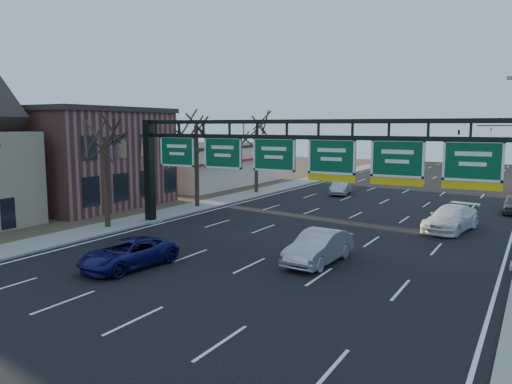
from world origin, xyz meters
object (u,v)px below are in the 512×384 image
Objects in this scene: car_white_wagon at (451,219)px; car_blue_suv at (129,253)px; car_silver_sedan at (319,247)px; sign_gantry at (305,164)px.

car_blue_suv is at bearing -115.24° from car_white_wagon.
car_white_wagon reaches higher than car_silver_sedan.
sign_gantry reaches higher than car_silver_sedan.
sign_gantry is 4.89× the size of car_blue_suv.
car_blue_suv is at bearing -141.67° from car_silver_sedan.
sign_gantry reaches higher than car_blue_suv.
car_silver_sedan is (7.65, 5.31, 0.11)m from car_blue_suv.
car_silver_sedan is at bearing 41.36° from car_blue_suv.
car_blue_suv is (-5.08, -9.18, -3.93)m from sign_gantry.
car_blue_suv is 20.67m from car_white_wagon.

